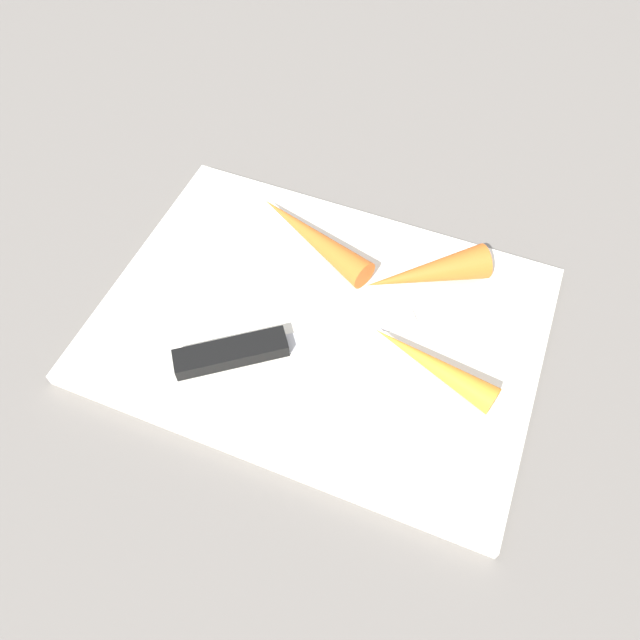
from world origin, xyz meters
The scene contains 6 objects.
ground_plane centered at (0.00, 0.00, 0.00)m, with size 1.40×1.40×0.00m, color slate.
cutting_board centered at (0.00, 0.00, 0.01)m, with size 0.36×0.26×0.01m, color silver.
knife centered at (-0.04, -0.05, 0.02)m, with size 0.17×0.14×0.01m.
carrot_longest centered at (-0.04, 0.07, 0.03)m, with size 0.03×0.03×0.13m, color orange.
carrot_medium centered at (0.10, -0.01, 0.02)m, with size 0.02×0.02×0.11m, color orange.
carrot_shortest centered at (0.07, 0.07, 0.03)m, with size 0.03×0.03×0.11m, color orange.
Camera 1 is at (0.11, -0.26, 0.44)m, focal length 34.40 mm.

